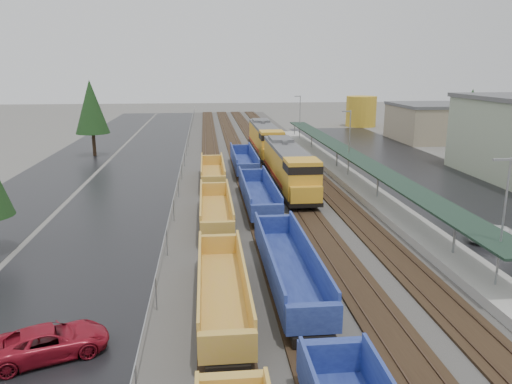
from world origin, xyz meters
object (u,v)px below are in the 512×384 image
at_px(well_string_blue, 288,267).
at_px(parked_car_east_c, 503,236).
at_px(locomotive_trail, 265,139).
at_px(locomotive_lead, 289,167).
at_px(parked_car_west_c, 50,342).
at_px(storage_tank, 361,111).
at_px(well_string_yellow, 222,291).

height_order(well_string_blue, parked_car_east_c, well_string_blue).
relative_size(locomotive_trail, well_string_blue, 0.25).
bearing_deg(locomotive_lead, parked_car_west_c, -117.72).
xyz_separation_m(locomotive_trail, storage_tank, (25.43, 35.31, 0.79)).
bearing_deg(storage_tank, locomotive_lead, -114.30).
bearing_deg(parked_car_west_c, well_string_blue, -82.48).
bearing_deg(locomotive_lead, storage_tank, 65.70).
bearing_deg(storage_tank, well_string_yellow, -111.97).
relative_size(parked_car_west_c, parked_car_east_c, 1.08).
bearing_deg(parked_car_east_c, parked_car_west_c, 133.32).
relative_size(locomotive_lead, locomotive_trail, 1.00).
height_order(well_string_blue, storage_tank, storage_tank).
height_order(locomotive_lead, storage_tank, storage_tank).
height_order(well_string_yellow, storage_tank, storage_tank).
bearing_deg(well_string_yellow, storage_tank, 68.03).
relative_size(well_string_blue, storage_tank, 12.70).
bearing_deg(locomotive_trail, parked_car_east_c, -72.07).
xyz_separation_m(parked_car_west_c, parked_car_east_c, (28.66, 11.63, -0.03)).
height_order(locomotive_trail, storage_tank, storage_tank).
distance_m(locomotive_lead, well_string_yellow, 27.78).
relative_size(locomotive_lead, storage_tank, 3.15).
relative_size(locomotive_lead, parked_car_west_c, 4.05).
relative_size(locomotive_lead, well_string_yellow, 0.28).
height_order(locomotive_trail, parked_car_east_c, locomotive_trail).
bearing_deg(storage_tank, locomotive_trail, -125.76).
distance_m(locomotive_trail, well_string_blue, 45.05).
xyz_separation_m(well_string_blue, storage_tank, (29.43, 80.17, 2.09)).
bearing_deg(well_string_yellow, locomotive_lead, 73.24).
distance_m(locomotive_lead, parked_car_east_c, 22.62).
relative_size(storage_tank, parked_car_east_c, 1.39).
relative_size(locomotive_trail, parked_car_east_c, 4.38).
height_order(locomotive_lead, well_string_yellow, locomotive_lead).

